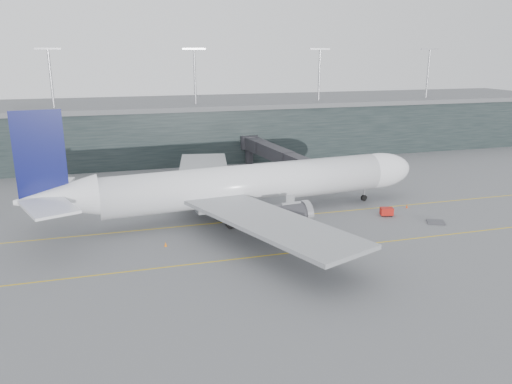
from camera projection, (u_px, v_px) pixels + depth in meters
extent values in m
plane|color=#535458|center=(215.00, 216.00, 90.04)|extent=(320.00, 320.00, 0.00)
cube|color=gold|center=(220.00, 223.00, 86.34)|extent=(160.00, 0.25, 0.02)
cube|color=gold|center=(244.00, 258.00, 71.55)|extent=(160.00, 0.25, 0.02)
cube|color=gold|center=(219.00, 186.00, 109.85)|extent=(0.25, 60.00, 0.02)
cube|color=black|center=(173.00, 130.00, 141.72)|extent=(240.00, 35.00, 14.00)
cube|color=#595B5E|center=(172.00, 103.00, 139.64)|extent=(240.00, 36.00, 1.20)
cylinder|color=#9E9EA3|center=(51.00, 80.00, 120.33)|extent=(0.60, 0.60, 14.00)
cylinder|color=#9E9EA3|center=(195.00, 78.00, 129.73)|extent=(0.60, 0.60, 14.00)
cylinder|color=#9E9EA3|center=(319.00, 76.00, 139.13)|extent=(0.60, 0.60, 14.00)
cylinder|color=#9E9EA3|center=(428.00, 74.00, 148.53)|extent=(0.60, 0.60, 14.00)
cylinder|color=white|center=(249.00, 184.00, 88.61)|extent=(51.70, 11.92, 6.91)
ellipsoid|color=white|center=(377.00, 171.00, 98.39)|extent=(15.12, 8.30, 6.91)
cone|color=white|center=(57.00, 199.00, 77.02)|extent=(12.85, 7.81, 6.63)
cube|color=gray|center=(243.00, 199.00, 88.94)|extent=(18.29, 7.30, 2.23)
cube|color=black|center=(396.00, 163.00, 99.61)|extent=(2.77, 3.57, 0.89)
cube|color=gray|center=(270.00, 222.00, 72.29)|extent=(21.25, 33.74, 0.61)
cylinder|color=#39383E|center=(285.00, 216.00, 80.77)|extent=(8.15, 4.65, 3.90)
cube|color=gray|center=(204.00, 171.00, 103.14)|extent=(15.67, 33.60, 0.61)
cylinder|color=#39383E|center=(240.00, 185.00, 99.68)|extent=(8.15, 4.65, 3.90)
cube|color=#090D4C|center=(40.00, 155.00, 74.51)|extent=(7.26, 1.27, 13.37)
cube|color=white|center=(49.00, 207.00, 71.00)|extent=(9.27, 11.55, 0.39)
cube|color=white|center=(49.00, 186.00, 81.94)|extent=(7.68, 10.89, 0.39)
cylinder|color=black|center=(364.00, 198.00, 98.84)|extent=(1.26, 0.56, 1.23)
cylinder|color=#9E9EA3|center=(364.00, 194.00, 98.61)|extent=(0.33, 0.33, 2.90)
cylinder|color=black|center=(235.00, 224.00, 83.65)|extent=(1.50, 0.70, 1.45)
cylinder|color=black|center=(216.00, 206.00, 93.20)|extent=(1.50, 0.70, 1.45)
cube|color=#29292D|center=(329.00, 176.00, 94.66)|extent=(4.11, 4.51, 3.20)
cube|color=#29292D|center=(305.00, 166.00, 103.07)|extent=(4.55, 15.09, 2.86)
cube|color=#29292D|center=(275.00, 153.00, 116.24)|extent=(4.84, 15.12, 2.97)
cube|color=#29292D|center=(251.00, 143.00, 129.42)|extent=(5.12, 15.15, 3.09)
cylinder|color=#9E9EA3|center=(303.00, 182.00, 104.74)|extent=(0.57, 0.57, 4.34)
cube|color=#39383E|center=(303.00, 190.00, 105.23)|extent=(2.47, 1.97, 0.80)
cylinder|color=#29292D|center=(266.00, 141.00, 131.84)|extent=(4.57, 4.57, 3.43)
cylinder|color=#29292D|center=(266.00, 155.00, 132.84)|extent=(2.06, 2.06, 4.11)
cube|color=#AA120C|center=(387.00, 211.00, 89.73)|extent=(2.51, 1.93, 1.32)
cylinder|color=black|center=(383.00, 216.00, 89.40)|extent=(0.43, 0.25, 0.40)
cylinder|color=black|center=(392.00, 216.00, 89.45)|extent=(0.43, 0.25, 0.40)
cylinder|color=black|center=(381.00, 214.00, 90.37)|extent=(0.43, 0.25, 0.40)
cylinder|color=black|center=(390.00, 214.00, 90.42)|extent=(0.43, 0.25, 0.40)
cube|color=#3C3C42|center=(436.00, 222.00, 86.19)|extent=(3.56, 3.28, 0.29)
cube|color=#39383E|center=(186.00, 203.00, 97.04)|extent=(1.97, 1.62, 0.19)
cube|color=#9EA3A9|center=(185.00, 199.00, 96.81)|extent=(1.59, 1.50, 1.40)
cube|color=#234A89|center=(185.00, 195.00, 96.61)|extent=(1.64, 1.55, 0.07)
cube|color=#39383E|center=(197.00, 197.00, 100.97)|extent=(2.13, 1.92, 0.18)
cube|color=#A7ADB3|center=(197.00, 193.00, 100.76)|extent=(1.77, 1.72, 1.32)
cube|color=#234A89|center=(197.00, 190.00, 100.57)|extent=(1.83, 1.78, 0.07)
cube|color=#39383E|center=(209.00, 199.00, 99.92)|extent=(2.75, 2.50, 0.22)
cube|color=#ACB1B8|center=(208.00, 194.00, 99.64)|extent=(2.29, 2.23, 1.68)
cube|color=#234A89|center=(208.00, 189.00, 99.41)|extent=(2.36, 2.30, 0.09)
cone|color=#EB430D|center=(407.00, 206.00, 94.35)|extent=(0.42, 0.42, 0.67)
cone|color=red|center=(292.00, 244.00, 75.84)|extent=(0.50, 0.50, 0.80)
cone|color=orange|center=(253.00, 195.00, 101.23)|extent=(0.49, 0.49, 0.77)
cone|color=orange|center=(166.00, 244.00, 75.79)|extent=(0.44, 0.44, 0.70)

